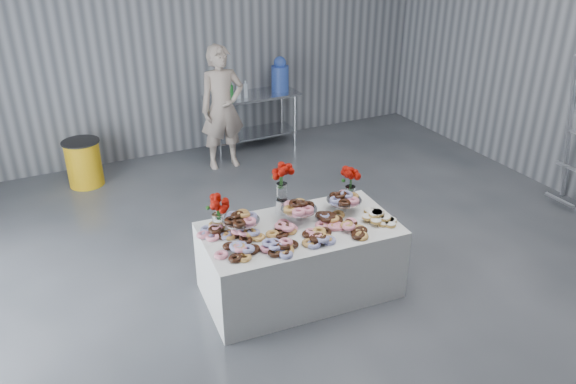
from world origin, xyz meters
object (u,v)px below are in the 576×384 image
person (222,108)px  trash_barrel (84,163)px  water_jug (280,75)px  prep_table (252,111)px  display_table (300,260)px

person → trash_barrel: (-2.01, 0.24, -0.59)m
water_jug → person: (-1.17, -0.48, -0.23)m
water_jug → trash_barrel: water_jug is taller
prep_table → water_jug: bearing=-0.0°
prep_table → person: bearing=-144.4°
prep_table → water_jug: 0.73m
prep_table → trash_barrel: (-2.68, -0.24, -0.29)m
prep_table → water_jug: (0.50, -0.00, 0.53)m
display_table → prep_table: (1.11, 3.82, 0.24)m
display_table → water_jug: bearing=67.1°
display_table → prep_table: 3.99m
display_table → water_jug: size_ratio=3.43×
prep_table → water_jug: size_ratio=2.71×
prep_table → display_table: bearing=-106.3°
water_jug → person: 1.29m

